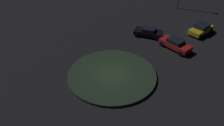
{
  "coord_description": "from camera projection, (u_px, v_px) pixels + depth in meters",
  "views": [
    {
      "loc": [
        16.78,
        -15.13,
        18.14
      ],
      "look_at": [
        0.0,
        0.0,
        1.89
      ],
      "focal_mm": 39.93,
      "sensor_mm": 36.0,
      "label": 1
    }
  ],
  "objects": [
    {
      "name": "car_yellow",
      "position": [
        201.0,
        29.0,
        36.8
      ],
      "size": [
        2.12,
        4.11,
        1.47
      ],
      "rotation": [
        0.0,
        0.0,
        1.58
      ],
      "color": "gold",
      "rests_on": "ground_plane"
    },
    {
      "name": "ground_plane",
      "position": [
        112.0,
        76.0,
        28.94
      ],
      "size": [
        116.14,
        116.14,
        0.0
      ],
      "primitive_type": "plane",
      "color": "black"
    },
    {
      "name": "roundabout_island",
      "position": [
        112.0,
        75.0,
        28.85
      ],
      "size": [
        10.27,
        10.27,
        0.31
      ],
      "primitive_type": "cylinder",
      "color": "#263823",
      "rests_on": "ground_plane"
    },
    {
      "name": "car_black",
      "position": [
        148.0,
        32.0,
        36.12
      ],
      "size": [
        4.36,
        3.38,
        1.39
      ],
      "rotation": [
        0.0,
        0.0,
        0.48
      ],
      "color": "black",
      "rests_on": "ground_plane"
    },
    {
      "name": "car_red",
      "position": [
        175.0,
        44.0,
        33.33
      ],
      "size": [
        4.39,
        2.04,
        1.44
      ],
      "rotation": [
        0.0,
        0.0,
        -0.02
      ],
      "color": "red",
      "rests_on": "ground_plane"
    }
  ]
}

